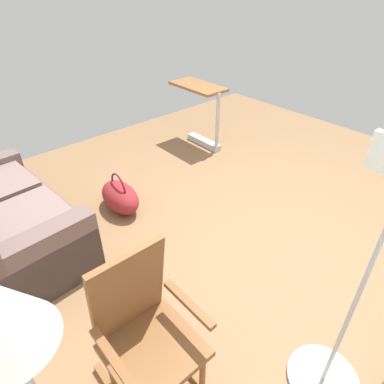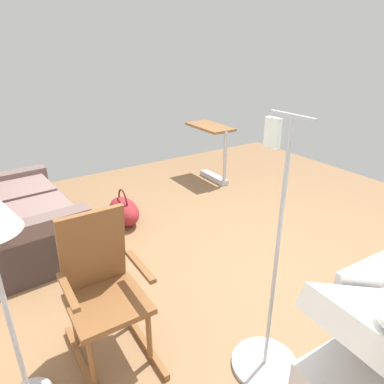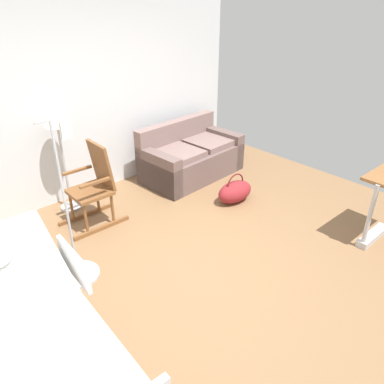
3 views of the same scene
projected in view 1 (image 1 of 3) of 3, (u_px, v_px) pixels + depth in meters
name	position (u px, v px, depth m)	size (l,w,h in m)	color
ground_plane	(260.00, 241.00, 3.19)	(6.34, 6.34, 0.00)	olive
couch	(6.00, 223.00, 2.93)	(1.65, 0.95, 0.85)	#68534F
rocking_chair	(145.00, 335.00, 1.82)	(0.77, 0.51, 1.05)	brown
floor_lamp	(3.00, 332.00, 1.04)	(0.34, 0.34, 1.48)	#B2B5BA
overbed_table	(202.00, 108.00, 4.65)	(0.84, 0.41, 0.84)	#B2B5BA
duffel_bag	(120.00, 197.00, 3.53)	(0.58, 0.36, 0.43)	maroon
iv_pole	(330.00, 357.00, 1.98)	(0.44, 0.44, 1.69)	#B2B5BA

